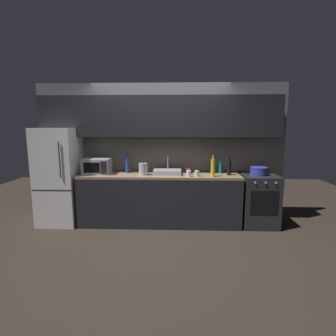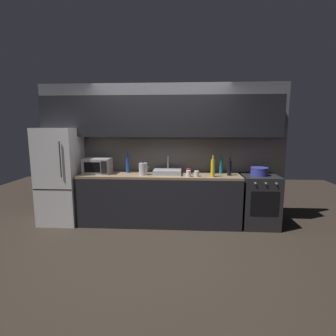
{
  "view_description": "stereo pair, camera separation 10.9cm",
  "coord_description": "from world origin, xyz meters",
  "px_view_note": "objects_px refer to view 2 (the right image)",
  "views": [
    {
      "loc": [
        0.32,
        -3.5,
        1.72
      ],
      "look_at": [
        0.15,
        0.9,
        1.01
      ],
      "focal_mm": 27.46,
      "sensor_mm": 36.0,
      "label": 1
    },
    {
      "loc": [
        0.42,
        -3.49,
        1.72
      ],
      "look_at": [
        0.15,
        0.9,
        1.01
      ],
      "focal_mm": 27.46,
      "sensor_mm": 36.0,
      "label": 2
    }
  ],
  "objects_px": {
    "wine_bottle_green": "(213,166)",
    "wine_bottle_blue": "(128,164)",
    "wine_bottle_yellow": "(213,168)",
    "wine_bottle_teal": "(221,166)",
    "wine_bottle_dark": "(229,168)",
    "cooking_pot": "(259,171)",
    "refrigerator": "(61,176)",
    "mug_white": "(188,174)",
    "mug_clear": "(197,174)",
    "kettle": "(143,169)",
    "mug_red": "(188,171)",
    "oven_range": "(259,201)",
    "microwave": "(98,166)"
  },
  "relations": [
    {
      "from": "kettle",
      "to": "mug_red",
      "type": "relative_size",
      "value": 2.44
    },
    {
      "from": "microwave",
      "to": "wine_bottle_dark",
      "type": "distance_m",
      "value": 2.3
    },
    {
      "from": "mug_white",
      "to": "kettle",
      "type": "bearing_deg",
      "value": 171.96
    },
    {
      "from": "cooking_pot",
      "to": "wine_bottle_dark",
      "type": "bearing_deg",
      "value": -175.95
    },
    {
      "from": "wine_bottle_green",
      "to": "mug_clear",
      "type": "xyz_separation_m",
      "value": [
        -0.3,
        -0.29,
        -0.09
      ]
    },
    {
      "from": "wine_bottle_yellow",
      "to": "wine_bottle_dark",
      "type": "bearing_deg",
      "value": 24.74
    },
    {
      "from": "wine_bottle_yellow",
      "to": "refrigerator",
      "type": "bearing_deg",
      "value": 176.34
    },
    {
      "from": "mug_clear",
      "to": "cooking_pot",
      "type": "relative_size",
      "value": 0.32
    },
    {
      "from": "mug_clear",
      "to": "wine_bottle_teal",
      "type": "bearing_deg",
      "value": 34.22
    },
    {
      "from": "mug_clear",
      "to": "mug_white",
      "type": "bearing_deg",
      "value": -167.11
    },
    {
      "from": "kettle",
      "to": "wine_bottle_yellow",
      "type": "bearing_deg",
      "value": -4.6
    },
    {
      "from": "wine_bottle_green",
      "to": "wine_bottle_blue",
      "type": "xyz_separation_m",
      "value": [
        -1.52,
        -0.0,
        0.02
      ]
    },
    {
      "from": "oven_range",
      "to": "cooking_pot",
      "type": "xyz_separation_m",
      "value": [
        -0.02,
        0.0,
        0.52
      ]
    },
    {
      "from": "wine_bottle_green",
      "to": "wine_bottle_teal",
      "type": "height_order",
      "value": "wine_bottle_teal"
    },
    {
      "from": "mug_white",
      "to": "wine_bottle_green",
      "type": "bearing_deg",
      "value": 36.64
    },
    {
      "from": "refrigerator",
      "to": "wine_bottle_dark",
      "type": "xyz_separation_m",
      "value": [
        2.98,
        -0.04,
        0.18
      ]
    },
    {
      "from": "oven_range",
      "to": "wine_bottle_dark",
      "type": "xyz_separation_m",
      "value": [
        -0.54,
        -0.03,
        0.58
      ]
    },
    {
      "from": "wine_bottle_teal",
      "to": "wine_bottle_dark",
      "type": "bearing_deg",
      "value": -57.8
    },
    {
      "from": "refrigerator",
      "to": "wine_bottle_green",
      "type": "relative_size",
      "value": 5.13
    },
    {
      "from": "wine_bottle_teal",
      "to": "mug_red",
      "type": "relative_size",
      "value": 3.57
    },
    {
      "from": "wine_bottle_yellow",
      "to": "wine_bottle_blue",
      "type": "height_order",
      "value": "wine_bottle_blue"
    },
    {
      "from": "wine_bottle_teal",
      "to": "wine_bottle_blue",
      "type": "distance_m",
      "value": 1.67
    },
    {
      "from": "refrigerator",
      "to": "wine_bottle_green",
      "type": "bearing_deg",
      "value": 2.86
    },
    {
      "from": "wine_bottle_dark",
      "to": "mug_white",
      "type": "distance_m",
      "value": 0.72
    },
    {
      "from": "microwave",
      "to": "wine_bottle_teal",
      "type": "height_order",
      "value": "wine_bottle_teal"
    },
    {
      "from": "wine_bottle_teal",
      "to": "wine_bottle_dark",
      "type": "distance_m",
      "value": 0.22
    },
    {
      "from": "wine_bottle_teal",
      "to": "oven_range",
      "type": "bearing_deg",
      "value": -12.72
    },
    {
      "from": "wine_bottle_green",
      "to": "mug_white",
      "type": "distance_m",
      "value": 0.55
    },
    {
      "from": "oven_range",
      "to": "microwave",
      "type": "height_order",
      "value": "microwave"
    },
    {
      "from": "refrigerator",
      "to": "wine_bottle_yellow",
      "type": "distance_m",
      "value": 2.7
    },
    {
      "from": "kettle",
      "to": "oven_range",
      "type": "bearing_deg",
      "value": 2.17
    },
    {
      "from": "wine_bottle_teal",
      "to": "wine_bottle_blue",
      "type": "relative_size",
      "value": 0.89
    },
    {
      "from": "oven_range",
      "to": "wine_bottle_yellow",
      "type": "bearing_deg",
      "value": -168.42
    },
    {
      "from": "refrigerator",
      "to": "wine_bottle_blue",
      "type": "relative_size",
      "value": 4.49
    },
    {
      "from": "wine_bottle_yellow",
      "to": "cooking_pot",
      "type": "bearing_deg",
      "value": 12.01
    },
    {
      "from": "microwave",
      "to": "mug_red",
      "type": "relative_size",
      "value": 4.88
    },
    {
      "from": "wine_bottle_blue",
      "to": "mug_clear",
      "type": "height_order",
      "value": "wine_bottle_blue"
    },
    {
      "from": "refrigerator",
      "to": "cooking_pot",
      "type": "distance_m",
      "value": 3.5
    },
    {
      "from": "microwave",
      "to": "wine_bottle_dark",
      "type": "height_order",
      "value": "wine_bottle_dark"
    },
    {
      "from": "cooking_pot",
      "to": "microwave",
      "type": "bearing_deg",
      "value": 179.63
    },
    {
      "from": "kettle",
      "to": "cooking_pot",
      "type": "distance_m",
      "value": 1.99
    },
    {
      "from": "wine_bottle_yellow",
      "to": "mug_red",
      "type": "distance_m",
      "value": 0.47
    },
    {
      "from": "wine_bottle_blue",
      "to": "refrigerator",
      "type": "bearing_deg",
      "value": -173.52
    },
    {
      "from": "oven_range",
      "to": "cooking_pot",
      "type": "height_order",
      "value": "cooking_pot"
    },
    {
      "from": "mug_clear",
      "to": "mug_red",
      "type": "height_order",
      "value": "mug_red"
    },
    {
      "from": "wine_bottle_teal",
      "to": "wine_bottle_blue",
      "type": "height_order",
      "value": "wine_bottle_blue"
    },
    {
      "from": "refrigerator",
      "to": "kettle",
      "type": "height_order",
      "value": "refrigerator"
    },
    {
      "from": "wine_bottle_green",
      "to": "wine_bottle_yellow",
      "type": "bearing_deg",
      "value": -96.2
    },
    {
      "from": "kettle",
      "to": "wine_bottle_blue",
      "type": "height_order",
      "value": "wine_bottle_blue"
    },
    {
      "from": "wine_bottle_yellow",
      "to": "kettle",
      "type": "bearing_deg",
      "value": 175.4
    }
  ]
}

